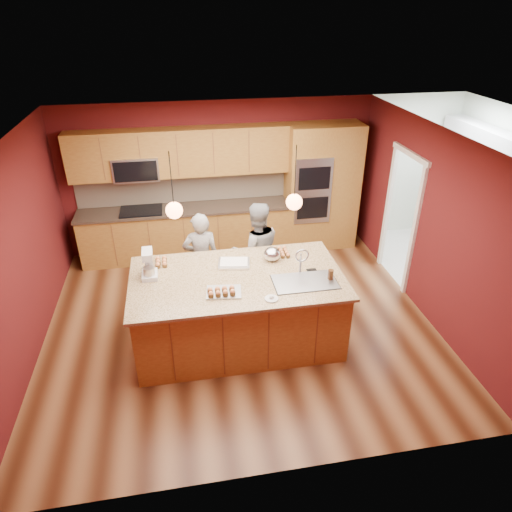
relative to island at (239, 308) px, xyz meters
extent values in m
plane|color=#421F0F|center=(0.06, 0.38, -0.52)|extent=(5.50, 5.50, 0.00)
plane|color=white|center=(0.06, 0.38, 2.18)|extent=(5.50, 5.50, 0.00)
plane|color=#511214|center=(0.06, 2.88, 0.83)|extent=(5.50, 0.00, 5.50)
plane|color=#511214|center=(0.06, -2.12, 0.83)|extent=(5.50, 0.00, 5.50)
plane|color=#511214|center=(-2.69, 0.38, 0.83)|extent=(0.00, 5.00, 5.00)
plane|color=#511214|center=(2.81, 0.38, 0.83)|extent=(0.00, 5.00, 5.00)
cube|color=brown|center=(-0.59, 2.58, -0.07)|extent=(3.70, 0.60, 0.90)
cube|color=#2F281D|center=(-0.59, 2.57, 0.40)|extent=(3.74, 0.64, 0.04)
cube|color=beige|center=(-0.59, 2.86, 0.70)|extent=(3.70, 0.03, 0.56)
cube|color=brown|center=(-0.59, 2.70, 1.38)|extent=(3.70, 0.36, 0.80)
cube|color=black|center=(-1.34, 2.56, 0.43)|extent=(0.72, 0.52, 0.03)
cube|color=#A3A5AA|center=(-1.34, 2.68, 1.16)|extent=(0.76, 0.40, 0.40)
cube|color=brown|center=(1.66, 2.58, 0.63)|extent=(0.80, 0.60, 2.30)
cube|color=#A3A5AA|center=(1.66, 2.28, 0.68)|extent=(0.66, 0.04, 1.20)
cube|color=brown|center=(2.31, 2.58, 0.63)|extent=(0.50, 0.60, 2.30)
plane|color=beige|center=(3.71, 1.58, -0.52)|extent=(2.60, 2.60, 0.00)
plane|color=silver|center=(4.61, 1.58, 0.83)|extent=(0.00, 2.70, 2.70)
cube|color=silver|center=(4.41, 1.58, 1.43)|extent=(0.35, 2.40, 0.75)
cylinder|color=black|center=(-0.73, 0.00, 1.83)|extent=(0.01, 0.01, 0.70)
sphere|color=#FF8F52|center=(-0.73, 0.00, 1.48)|extent=(0.20, 0.20, 0.20)
cylinder|color=black|center=(0.70, 0.00, 1.83)|extent=(0.01, 0.01, 0.70)
sphere|color=#FF8F52|center=(0.70, 0.00, 1.48)|extent=(0.20, 0.20, 0.20)
cube|color=brown|center=(-0.02, 0.00, -0.03)|extent=(2.65, 1.44, 0.97)
cube|color=#DDBB8C|center=(-0.02, 0.00, 0.48)|extent=(2.75, 1.54, 0.04)
cube|color=#A3A5AA|center=(0.81, -0.27, 0.42)|extent=(0.80, 0.46, 0.18)
imported|color=black|center=(-0.42, 1.02, 0.23)|extent=(0.54, 0.36, 1.49)
imported|color=slate|center=(0.42, 1.02, 0.28)|extent=(0.81, 0.65, 1.59)
cube|color=silver|center=(-1.12, 0.19, 0.53)|extent=(0.20, 0.26, 0.06)
cube|color=silver|center=(-1.12, 0.30, 0.68)|extent=(0.10, 0.08, 0.26)
cube|color=silver|center=(-1.12, 0.21, 0.82)|extent=(0.14, 0.26, 0.10)
cylinder|color=silver|center=(-1.12, 0.15, 0.59)|extent=(0.15, 0.15, 0.14)
cube|color=silver|center=(-0.01, 0.32, 0.51)|extent=(0.47, 0.38, 0.03)
cube|color=white|center=(-0.01, 0.32, 0.53)|extent=(0.40, 0.31, 0.02)
cube|color=#A3A5AA|center=(-0.23, -0.33, 0.51)|extent=(0.45, 0.35, 0.02)
ellipsoid|color=silver|center=(0.52, 0.35, 0.59)|extent=(0.23, 0.23, 0.20)
cylinder|color=silver|center=(0.32, -0.57, 0.50)|extent=(0.17, 0.17, 0.01)
cylinder|color=#3D2311|center=(1.15, -0.27, 0.57)|extent=(0.07, 0.07, 0.14)
cube|color=black|center=(0.98, -0.01, 0.50)|extent=(0.13, 0.07, 0.01)
cube|color=silver|center=(4.26, 1.17, -0.06)|extent=(0.57, 0.59, 0.91)
cube|color=silver|center=(4.28, 1.87, 0.03)|extent=(0.83, 0.84, 1.09)
camera|label=1|loc=(-0.65, -4.97, 3.61)|focal=32.00mm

